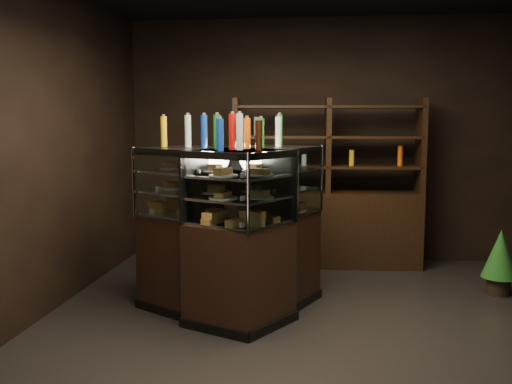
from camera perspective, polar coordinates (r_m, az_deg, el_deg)
ground at (r=5.05m, az=6.86°, el=-13.18°), size 5.00×5.00×0.00m
room_shell at (r=4.73m, az=7.23°, el=9.42°), size 5.02×5.02×3.01m
display_case at (r=5.21m, az=-2.11°, el=-6.67°), size 1.74×1.55×1.51m
food_display at (r=5.08m, az=-2.14°, el=0.35°), size 1.31×1.24×0.46m
bottles_top at (r=5.05m, az=-2.17°, el=5.99°), size 1.14×1.09×0.30m
potted_conifer at (r=6.25m, az=23.24°, el=-5.60°), size 0.35×0.35×0.75m
back_shelving at (r=6.87m, az=7.09°, el=-2.37°), size 2.24×0.56×2.00m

